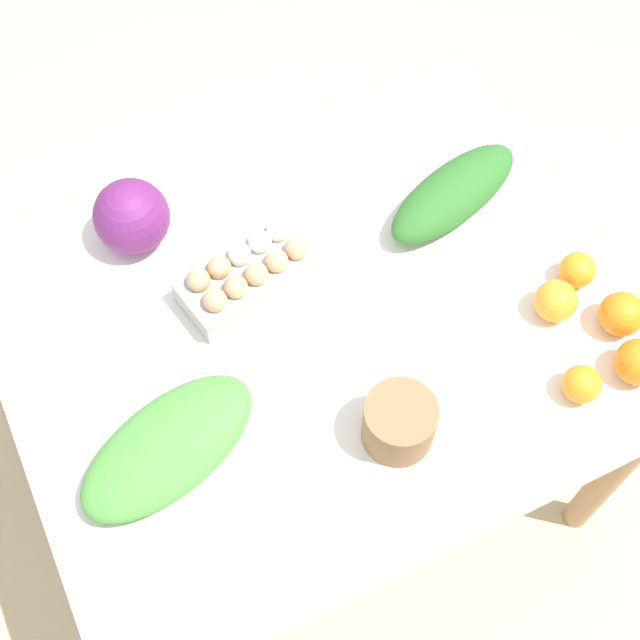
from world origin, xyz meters
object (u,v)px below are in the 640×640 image
cabbage_purple (132,216)px  orange_2 (638,362)px  paper_bag (399,423)px  greens_bunch_kale (168,447)px  orange_1 (556,301)px  egg_carton (249,273)px  orange_4 (577,270)px  greens_bunch_beet_tops (454,193)px  orange_0 (621,314)px  orange_3 (581,384)px

cabbage_purple → orange_2: cabbage_purple is taller
paper_bag → greens_bunch_kale: 0.39m
greens_bunch_kale → orange_1: size_ratio=4.29×
orange_2 → cabbage_purple: bearing=136.6°
egg_carton → orange_1: size_ratio=3.60×
egg_carton → paper_bag: size_ratio=2.29×
cabbage_purple → egg_carton: bearing=-51.2°
orange_4 → greens_bunch_kale: bearing=179.8°
greens_bunch_beet_tops → paper_bag: bearing=-130.5°
orange_1 → orange_2: 0.18m
orange_0 → orange_4: (-0.02, 0.12, -0.01)m
orange_3 → cabbage_purple: bearing=132.1°
cabbage_purple → greens_bunch_beet_tops: cabbage_purple is taller
orange_0 → orange_1: orange_0 is taller
orange_2 → orange_1: bearing=110.1°
egg_carton → orange_2: (0.54, -0.46, -0.00)m
cabbage_purple → orange_1: size_ratio=1.83×
cabbage_purple → orange_1: (0.63, -0.49, -0.03)m
orange_1 → orange_3: 0.17m
greens_bunch_kale → greens_bunch_beet_tops: greens_bunch_beet_tops is taller
orange_4 → cabbage_purple: bearing=147.7°
orange_0 → orange_2: same height
greens_bunch_kale → orange_4: greens_bunch_kale is taller
paper_bag → greens_bunch_kale: size_ratio=0.37×
orange_3 → paper_bag: bearing=168.1°
paper_bag → orange_2: bearing=-10.2°
greens_bunch_kale → orange_0: 0.84m
orange_0 → orange_2: size_ratio=0.99×
egg_carton → orange_3: (0.43, -0.45, -0.01)m
orange_0 → orange_4: bearing=97.4°
paper_bag → orange_2: size_ratio=1.49×
egg_carton → orange_1: bearing=136.6°
orange_1 → orange_3: size_ratio=1.14×
greens_bunch_kale → egg_carton: bearing=44.3°
orange_0 → greens_bunch_kale: bearing=171.8°
cabbage_purple → orange_3: cabbage_purple is taller
orange_1 → orange_4: (0.08, 0.04, -0.01)m
egg_carton → paper_bag: paper_bag is taller
orange_1 → orange_4: 0.09m
egg_carton → greens_bunch_beet_tops: size_ratio=0.89×
cabbage_purple → greens_bunch_beet_tops: (0.59, -0.20, -0.03)m
greens_bunch_kale → orange_4: bearing=-0.2°
cabbage_purple → paper_bag: cabbage_purple is taller
egg_carton → paper_bag: (0.11, -0.39, 0.01)m
greens_bunch_beet_tops → orange_1: greens_bunch_beet_tops is taller
cabbage_purple → greens_bunch_beet_tops: 0.62m
greens_bunch_beet_tops → orange_1: bearing=-80.6°
orange_1 → orange_3: (-0.05, -0.16, -0.00)m
paper_bag → greens_bunch_kale: bearing=159.8°
cabbage_purple → orange_4: cabbage_purple is taller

